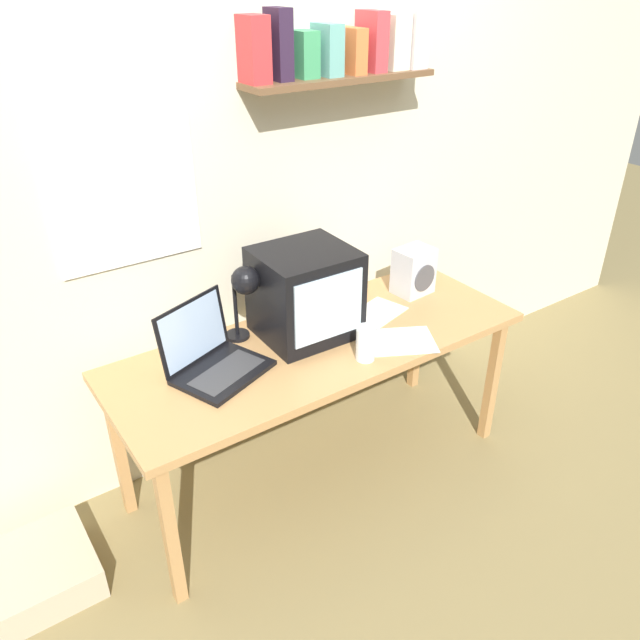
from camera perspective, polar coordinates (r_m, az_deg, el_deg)
name	(u,v)px	position (r m, az deg, el deg)	size (l,w,h in m)	color
ground_plane	(320,469)	(3.02, 0.00, -13.45)	(12.00, 12.00, 0.00)	olive
back_wall	(260,171)	(2.70, -5.51, 13.37)	(5.60, 0.24, 2.60)	beige
corner_desk	(320,353)	(2.62, 0.00, -3.03)	(1.76, 0.66, 0.71)	tan
crt_monitor	(305,293)	(2.55, -1.36, 2.47)	(0.39, 0.36, 0.37)	black
laptop	(210,354)	(2.41, -10.01, -3.12)	(0.42, 0.39, 0.27)	black
desk_lamp	(244,287)	(2.48, -6.93, 3.05)	(0.13, 0.17, 0.34)	black
juice_glass	(366,345)	(2.44, 4.20, -2.28)	(0.08, 0.08, 0.14)	white
space_heater	(414,271)	(2.96, 8.56, 4.45)	(0.18, 0.15, 0.22)	silver
open_notebook	(375,314)	(2.79, 5.06, 0.54)	(0.32, 0.24, 0.00)	white
loose_paper_near_monitor	(401,341)	(2.60, 7.42, -1.91)	(0.34, 0.31, 0.00)	white
floor_cushion	(39,573)	(2.75, -24.27, -20.32)	(0.39, 0.39, 0.14)	#BFAC8F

